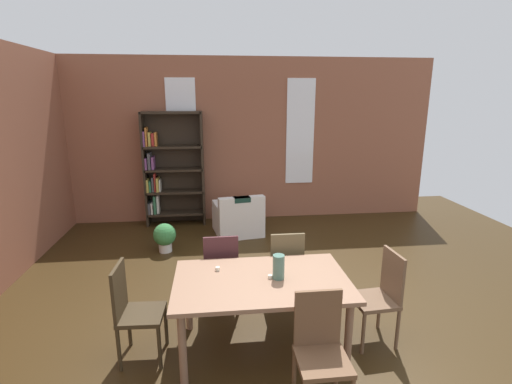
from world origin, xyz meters
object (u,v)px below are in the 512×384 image
(armchair_white, at_px, (238,219))
(dining_chair_head_left, at_px, (133,309))
(dining_chair_near_right, at_px, (320,348))
(bookshelf_tall, at_px, (170,170))
(dining_table, at_px, (262,287))
(dining_chair_far_right, at_px, (285,266))
(dining_chair_far_left, at_px, (221,269))
(vase_on_table, at_px, (279,267))
(dining_chair_head_right, at_px, (381,294))
(potted_plant_by_shelf, at_px, (165,236))

(armchair_white, bearing_deg, dining_chair_head_left, -110.23)
(dining_chair_near_right, distance_m, bookshelf_tall, 4.97)
(dining_table, distance_m, dining_chair_head_left, 1.21)
(dining_chair_far_right, height_order, bookshelf_tall, bookshelf_tall)
(dining_chair_far_left, bearing_deg, armchair_white, 81.75)
(vase_on_table, distance_m, dining_chair_far_left, 0.97)
(dining_table, height_order, bookshelf_tall, bookshelf_tall)
(bookshelf_tall, bearing_deg, dining_chair_head_left, -89.29)
(dining_chair_far_left, height_order, armchair_white, dining_chair_far_left)
(dining_chair_head_right, bearing_deg, dining_chair_head_left, -179.95)
(dining_chair_head_left, distance_m, armchair_white, 3.45)
(dining_table, xyz_separation_m, vase_on_table, (0.16, -0.00, 0.20))
(vase_on_table, xyz_separation_m, dining_chair_head_right, (1.04, 0.01, -0.35))
(vase_on_table, relative_size, dining_chair_far_right, 0.25)
(dining_chair_head_right, xyz_separation_m, potted_plant_by_shelf, (-2.42, 2.54, -0.25))
(dining_chair_far_right, distance_m, armchair_white, 2.54)
(dining_chair_far_left, height_order, dining_chair_near_right, same)
(bookshelf_tall, distance_m, armchair_white, 1.63)
(dining_chair_far_left, height_order, dining_chair_head_left, same)
(dining_chair_far_right, bearing_deg, dining_chair_head_right, -41.47)
(dining_chair_far_left, relative_size, dining_chair_head_left, 1.00)
(bookshelf_tall, bearing_deg, dining_chair_near_right, -70.89)
(potted_plant_by_shelf, bearing_deg, dining_table, -64.32)
(vase_on_table, distance_m, dining_chair_near_right, 0.84)
(vase_on_table, bearing_deg, dining_chair_head_left, 179.86)
(vase_on_table, relative_size, dining_chair_head_left, 0.25)
(dining_chair_far_right, xyz_separation_m, potted_plant_by_shelf, (-1.60, 1.81, -0.25))
(dining_chair_far_right, relative_size, dining_chair_near_right, 1.00)
(dining_chair_near_right, bearing_deg, dining_chair_far_left, 116.71)
(dining_chair_head_left, bearing_deg, dining_chair_near_right, -25.23)
(dining_chair_far_right, xyz_separation_m, bookshelf_tall, (-1.62, 3.20, 0.55))
(dining_table, distance_m, dining_chair_near_right, 0.84)
(dining_chair_head_left, bearing_deg, dining_chair_far_right, 25.03)
(dining_chair_far_right, relative_size, bookshelf_tall, 0.44)
(dining_table, distance_m, dining_chair_far_right, 0.84)
(vase_on_table, xyz_separation_m, dining_chair_far_left, (-0.53, 0.74, -0.35))
(vase_on_table, bearing_deg, dining_chair_far_right, 74.03)
(dining_chair_head_left, bearing_deg, bookshelf_tall, 90.71)
(dining_chair_head_left, xyz_separation_m, dining_chair_far_right, (1.57, 0.73, 0.00))
(dining_chair_far_left, height_order, dining_chair_far_right, same)
(dining_chair_head_right, xyz_separation_m, dining_chair_far_right, (-0.83, 0.73, 0.00))
(dining_table, relative_size, armchair_white, 1.79)
(dining_table, bearing_deg, armchair_white, 90.13)
(dining_chair_head_right, height_order, dining_chair_head_left, same)
(dining_chair_far_right, distance_m, bookshelf_tall, 3.63)
(vase_on_table, height_order, bookshelf_tall, bookshelf_tall)
(dining_chair_head_right, xyz_separation_m, armchair_white, (-1.21, 3.23, -0.23))
(dining_chair_head_right, distance_m, dining_chair_far_left, 1.73)
(dining_table, height_order, dining_chair_head_right, dining_chair_head_right)
(dining_table, relative_size, potted_plant_by_shelf, 3.55)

